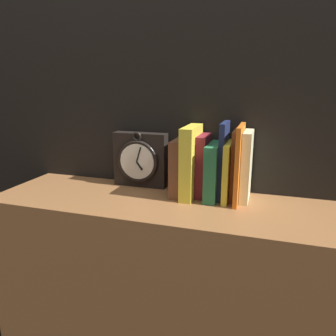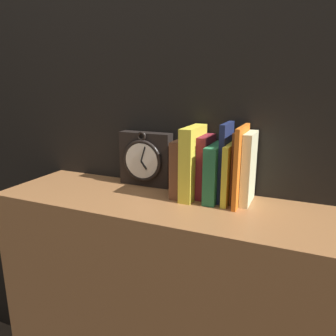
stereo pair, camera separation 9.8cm
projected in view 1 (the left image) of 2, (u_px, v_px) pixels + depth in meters
wall_back at (185, 77)px, 1.09m from camera, size 6.00×0.05×2.60m
bookshelf at (168, 328)px, 1.12m from camera, size 1.12×0.33×0.93m
clock at (140, 160)px, 1.14m from camera, size 0.19×0.06×0.20m
book_slot0_brown at (180, 167)px, 1.06m from camera, size 0.04×0.14×0.18m
book_slot1_yellow at (191, 162)px, 1.03m from camera, size 0.04×0.16×0.23m
book_slot2_maroon at (203, 166)px, 1.05m from camera, size 0.03×0.11×0.20m
book_slot3_green at (214, 171)px, 1.02m from camera, size 0.04×0.15×0.17m
book_slot4_navy at (223, 161)px, 1.02m from camera, size 0.02×0.12×0.24m
book_slot5_yellow at (228, 171)px, 1.01m from camera, size 0.02×0.14×0.18m
book_slot6_brown at (235, 165)px, 1.02m from camera, size 0.01×0.11×0.22m
book_slot7_orange at (239, 164)px, 0.99m from camera, size 0.01×0.16×0.24m
book_slot8_cream at (247, 166)px, 1.00m from camera, size 0.03×0.12×0.22m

